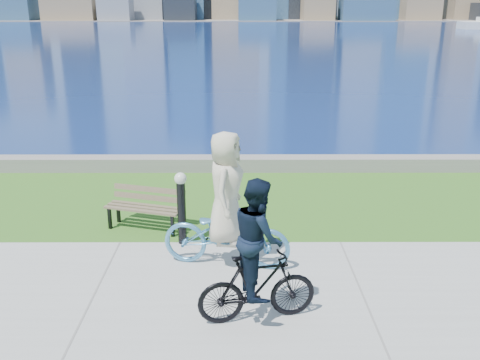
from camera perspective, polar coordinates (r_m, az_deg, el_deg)
The scene contains 9 objects.
ground at distance 8.41m, azimuth 12.81°, elevation -11.67°, with size 320.00×320.00×0.00m, color #2D5E18.
concrete_path at distance 8.41m, azimuth 12.82°, elevation -11.62°, with size 80.00×3.50×0.02m, color #9F9F9A.
seawall at distance 13.98m, azimuth 7.44°, elevation 1.76°, with size 90.00×0.50×0.35m, color slate.
bay_water at distance 79.20m, azimuth 1.23°, elevation 15.47°, with size 320.00×131.00×0.01m, color navy.
far_shore at distance 137.15m, azimuth 0.65°, elevation 16.77°, with size 320.00×30.00×0.12m, color slate.
park_bench at distance 10.39m, azimuth -10.02°, elevation -2.60°, with size 1.58×0.92×0.77m.
bollard_lamp at distance 9.49m, azimuth -6.28°, elevation -2.54°, with size 0.22×0.22×1.35m.
cyclist_woman at distance 8.62m, azimuth -1.48°, elevation -4.04°, with size 1.10×2.20×2.26m.
cyclist_man at distance 7.16m, azimuth 1.88°, elevation -8.84°, with size 0.79×1.69×2.03m.
Camera 1 is at (-1.85, -7.07, 4.16)m, focal length 40.00 mm.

